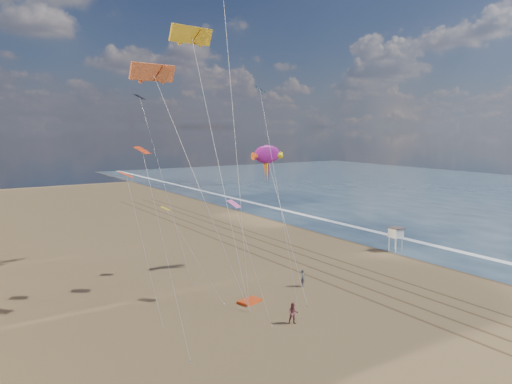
{
  "coord_description": "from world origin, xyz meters",
  "views": [
    {
      "loc": [
        -36.23,
        -21.54,
        16.88
      ],
      "look_at": [
        -5.55,
        26.0,
        9.5
      ],
      "focal_mm": 35.0,
      "sensor_mm": 36.0,
      "label": 1
    }
  ],
  "objects_px": {
    "kite_flyer_a": "(303,278)",
    "lifeguard_stand": "(396,233)",
    "kite_flyer_b": "(293,313)",
    "grounded_kite": "(250,301)",
    "show_kite": "(267,155)"
  },
  "relations": [
    {
      "from": "lifeguard_stand",
      "to": "show_kite",
      "type": "distance_m",
      "value": 22.7
    },
    {
      "from": "show_kite",
      "to": "kite_flyer_a",
      "type": "relative_size",
      "value": 10.02
    },
    {
      "from": "grounded_kite",
      "to": "show_kite",
      "type": "height_order",
      "value": "show_kite"
    },
    {
      "from": "lifeguard_stand",
      "to": "show_kite",
      "type": "relative_size",
      "value": 0.17
    },
    {
      "from": "kite_flyer_a",
      "to": "lifeguard_stand",
      "type": "bearing_deg",
      "value": -30.29
    },
    {
      "from": "grounded_kite",
      "to": "kite_flyer_a",
      "type": "relative_size",
      "value": 1.19
    },
    {
      "from": "grounded_kite",
      "to": "show_kite",
      "type": "bearing_deg",
      "value": 30.25
    },
    {
      "from": "show_kite",
      "to": "kite_flyer_b",
      "type": "distance_m",
      "value": 21.47
    },
    {
      "from": "kite_flyer_b",
      "to": "lifeguard_stand",
      "type": "bearing_deg",
      "value": 53.52
    },
    {
      "from": "grounded_kite",
      "to": "kite_flyer_b",
      "type": "bearing_deg",
      "value": -104.69
    },
    {
      "from": "lifeguard_stand",
      "to": "grounded_kite",
      "type": "bearing_deg",
      "value": -167.06
    },
    {
      "from": "lifeguard_stand",
      "to": "kite_flyer_b",
      "type": "height_order",
      "value": "lifeguard_stand"
    },
    {
      "from": "kite_flyer_a",
      "to": "kite_flyer_b",
      "type": "height_order",
      "value": "kite_flyer_b"
    },
    {
      "from": "lifeguard_stand",
      "to": "kite_flyer_b",
      "type": "xyz_separation_m",
      "value": [
        -27.3,
        -12.91,
        -1.57
      ]
    },
    {
      "from": "lifeguard_stand",
      "to": "grounded_kite",
      "type": "distance_m",
      "value": 28.46
    }
  ]
}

